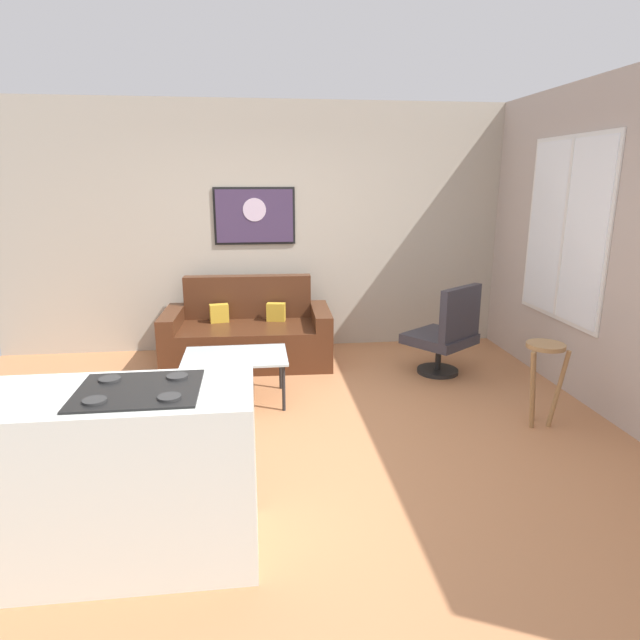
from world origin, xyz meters
TOP-DOWN VIEW (x-y plane):
  - ground at (0.00, 0.00)m, footprint 6.40×6.40m
  - back_wall at (0.00, 2.42)m, footprint 6.40×0.05m
  - right_wall at (2.62, 0.30)m, footprint 0.05×6.40m
  - couch at (-0.39, 1.85)m, footprint 1.80×0.92m
  - coffee_table at (-0.49, 0.76)m, footprint 0.91×0.61m
  - armchair at (1.61, 1.19)m, footprint 0.83×0.82m
  - bar_stool at (1.97, -0.04)m, footprint 0.35×0.34m
  - kitchen_counter at (-1.20, -1.28)m, footprint 1.76×0.62m
  - wall_painting at (-0.28, 2.38)m, footprint 0.91×0.03m
  - window at (2.59, 0.90)m, footprint 0.03×1.33m

SIDE VIEW (x-z plane):
  - ground at x=0.00m, z-range -0.04..0.00m
  - couch at x=-0.39m, z-range -0.16..0.75m
  - coffee_table at x=-0.49m, z-range 0.18..0.62m
  - armchair at x=1.61m, z-range -0.03..0.91m
  - kitchen_counter at x=-1.20m, z-range -0.01..0.95m
  - bar_stool at x=1.97m, z-range 0.17..0.87m
  - back_wall at x=0.00m, z-range 0.00..2.80m
  - right_wall at x=2.62m, z-range 0.00..2.80m
  - window at x=2.59m, z-range 0.64..2.34m
  - wall_painting at x=-0.28m, z-range 1.23..1.87m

